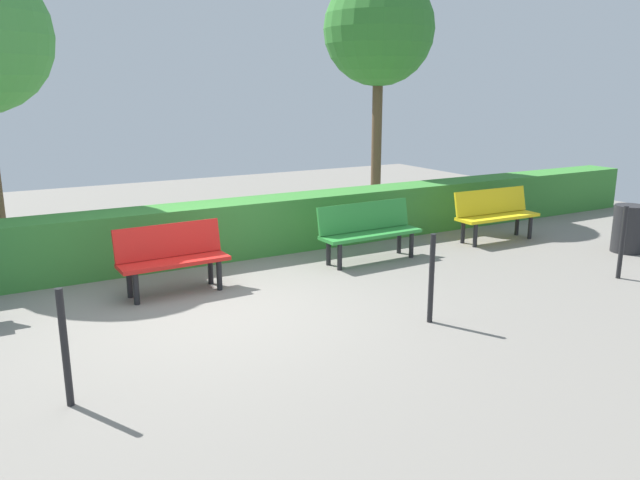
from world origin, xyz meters
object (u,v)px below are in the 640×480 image
tree_near (379,31)px  bench_red (172,256)px  trash_bin (628,229)px  bench_green (368,229)px  bench_yellow (495,212)px

tree_near → bench_red: bearing=31.4°
bench_red → trash_bin: bearing=164.9°
bench_green → trash_bin: bench_green is taller
tree_near → trash_bin: tree_near is taller
bench_yellow → trash_bin: (-1.25, 1.61, -0.11)m
bench_yellow → tree_near: tree_near is taller
bench_green → trash_bin: (-3.83, 1.62, -0.11)m
bench_red → trash_bin: (-6.81, 1.58, -0.10)m
bench_red → tree_near: size_ratio=0.29×
bench_green → trash_bin: 4.15m
bench_yellow → trash_bin: 2.04m
bench_yellow → bench_red: 5.56m
bench_yellow → bench_green: 2.58m
bench_yellow → bench_green: (2.58, -0.00, 0.00)m
bench_yellow → bench_red: size_ratio=1.12×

